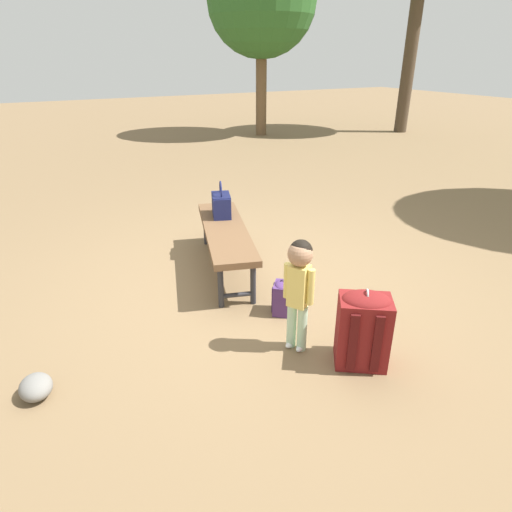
% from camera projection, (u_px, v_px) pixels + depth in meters
% --- Properties ---
extents(ground_plane, '(40.00, 40.00, 0.00)m').
position_uv_depth(ground_plane, '(262.00, 287.00, 4.08)').
color(ground_plane, brown).
rests_on(ground_plane, ground).
extents(park_bench, '(1.65, 0.85, 0.45)m').
position_uv_depth(park_bench, '(226.00, 233.00, 4.26)').
color(park_bench, brown).
rests_on(park_bench, ground).
extents(handbag, '(0.36, 0.28, 0.37)m').
position_uv_depth(handbag, '(221.00, 204.00, 4.51)').
color(handbag, '#191E4C').
rests_on(handbag, park_bench).
extents(child_standing, '(0.21, 0.18, 0.86)m').
position_uv_depth(child_standing, '(299.00, 279.00, 3.02)').
color(child_standing, '#B2D8B2').
rests_on(child_standing, ground).
extents(backpack_large, '(0.41, 0.43, 0.59)m').
position_uv_depth(backpack_large, '(363.00, 327.00, 2.98)').
color(backpack_large, maroon).
rests_on(backpack_large, ground).
extents(backpack_small, '(0.23, 0.22, 0.31)m').
position_uv_depth(backpack_small, '(282.00, 296.00, 3.63)').
color(backpack_small, '#4C2D66').
rests_on(backpack_small, ground).
extents(tree_far, '(2.65, 2.65, 4.50)m').
position_uv_depth(tree_far, '(262.00, 0.00, 10.42)').
color(tree_far, brown).
rests_on(tree_far, ground).
extents(trail_rock, '(0.24, 0.20, 0.14)m').
position_uv_depth(trail_rock, '(36.00, 387.00, 2.76)').
color(trail_rock, slate).
rests_on(trail_rock, ground).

